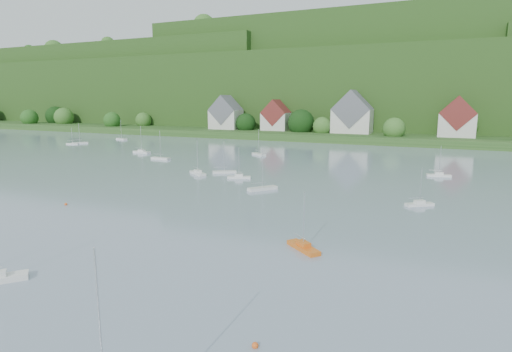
{
  "coord_description": "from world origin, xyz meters",
  "views": [
    {
      "loc": [
        40.92,
        9.52,
        17.36
      ],
      "look_at": [
        11.38,
        75.0,
        4.0
      ],
      "focal_mm": 29.28,
      "sensor_mm": 36.0,
      "label": 1
    }
  ],
  "objects": [
    {
      "name": "village_building_0",
      "position": [
        -55.0,
        187.0,
        9.51
      ],
      "size": [
        14.0,
        10.4,
        16.0
      ],
      "color": "beige",
      "rests_on": "far_shore_strip"
    },
    {
      "name": "far_sailboat_cluster",
      "position": [
        6.78,
        116.78,
        0.37
      ],
      "size": [
        194.86,
        71.63,
        8.71
      ],
      "color": "white",
      "rests_on": "ground"
    },
    {
      "name": "mooring_buoy_3",
      "position": [
        -15.42,
        57.68,
        0.0
      ],
      "size": [
        0.48,
        0.48,
        0.48
      ],
      "primitive_type": "sphere",
      "color": "orange",
      "rests_on": "ground"
    },
    {
      "name": "village_building_2",
      "position": [
        5.0,
        188.0,
        10.27
      ],
      "size": [
        16.0,
        11.44,
        18.0
      ],
      "color": "beige",
      "rests_on": "far_shore_strip"
    },
    {
      "name": "village_building_1",
      "position": [
        -30.0,
        189.0,
        8.75
      ],
      "size": [
        12.0,
        9.36,
        14.0
      ],
      "color": "beige",
      "rests_on": "far_shore_strip"
    },
    {
      "name": "village_building_3",
      "position": [
        45.0,
        186.0,
        9.43
      ],
      "size": [
        13.0,
        10.4,
        15.5
      ],
      "color": "beige",
      "rests_on": "far_shore_strip"
    },
    {
      "name": "far_shore_strip",
      "position": [
        0.0,
        200.0,
        1.5
      ],
      "size": [
        600.0,
        60.0,
        3.0
      ],
      "primitive_type": "cube",
      "color": "#25491B",
      "rests_on": "ground"
    },
    {
      "name": "forested_ridge",
      "position": [
        0.39,
        268.57,
        22.89
      ],
      "size": [
        620.0,
        181.22,
        69.89
      ],
      "color": "#204516",
      "rests_on": "ground"
    },
    {
      "name": "near_sailboat_5",
      "position": [
        26.94,
        53.95,
        0.4
      ],
      "size": [
        4.89,
        4.33,
        6.91
      ],
      "rotation": [
        0.0,
        0.0,
        -0.68
      ],
      "color": "orange",
      "rests_on": "ground"
    },
    {
      "name": "mooring_buoy_2",
      "position": [
        29.82,
        33.96,
        0.0
      ],
      "size": [
        0.5,
        0.5,
        0.5
      ],
      "primitive_type": "sphere",
      "color": "orange",
      "rests_on": "ground"
    }
  ]
}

